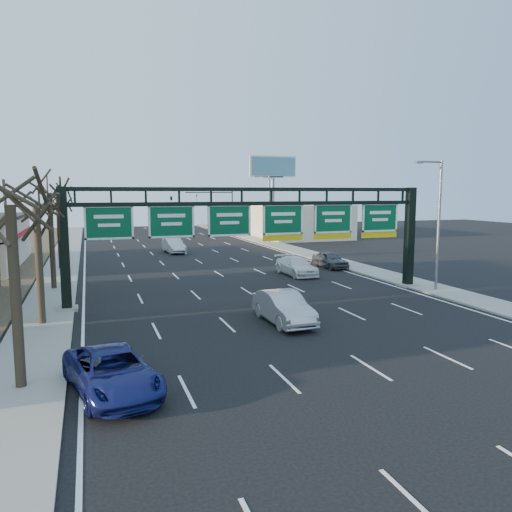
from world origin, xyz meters
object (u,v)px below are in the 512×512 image
object	(u,v)px
car_blue_suv	(112,372)
car_white_wagon	(296,266)
sign_gantry	(259,227)
car_silver_sedan	(283,307)

from	to	relation	value
car_blue_suv	car_white_wagon	xyz separation A→B (m)	(15.76, 20.65, 0.01)
sign_gantry	car_silver_sedan	world-z (taller)	sign_gantry
car_white_wagon	car_silver_sedan	bearing A→B (deg)	-118.40
car_blue_suv	car_white_wagon	size ratio (longest dim) A/B	1.04
sign_gantry	car_silver_sedan	distance (m)	7.69
sign_gantry	car_blue_suv	xyz separation A→B (m)	(-9.93, -13.33, -3.88)
sign_gantry	car_blue_suv	world-z (taller)	sign_gantry
car_white_wagon	sign_gantry	bearing A→B (deg)	-131.11
car_blue_suv	car_silver_sedan	distance (m)	11.24
sign_gantry	car_white_wagon	world-z (taller)	sign_gantry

